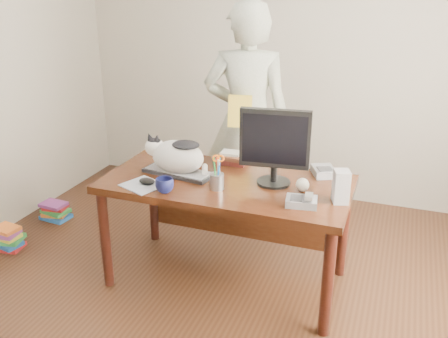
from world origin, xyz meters
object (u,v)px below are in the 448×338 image
person (247,122)px  book_stack (232,158)px  coffee_mug (165,185)px  speaker (341,187)px  pen_cup (217,179)px  phone (302,201)px  desk (231,196)px  keyboard (178,172)px  cat (176,155)px  baseball (302,185)px  monitor (275,143)px  book_pile_b (55,211)px  book_pile_a (7,238)px  mouse (147,181)px  calculator (324,171)px

person → book_stack: bearing=82.2°
coffee_mug → speaker: size_ratio=0.58×
pen_cup → speaker: (0.75, 0.07, 0.04)m
coffee_mug → phone: 0.84m
desk → keyboard: (-0.34, -0.08, 0.16)m
cat → baseball: 0.86m
keyboard → monitor: 0.70m
pen_cup → person: 0.94m
baseball → person: size_ratio=0.05×
pen_cup → cat: bearing=158.1°
desk → book_pile_b: 1.82m
book_stack → book_pile_b: book_stack is taller
monitor → book_stack: 0.53m
cat → monitor: (0.66, 0.05, 0.14)m
book_stack → book_pile_a: book_stack is taller
person → book_pile_b: size_ratio=7.17×
desk → book_stack: book_stack is taller
speaker → book_pile_a: speaker is taller
monitor → keyboard: bearing=177.3°
desk → pen_cup: pen_cup is taller
monitor → phone: bearing=-51.7°
cat → coffee_mug: bearing=-69.9°
cat → mouse: cat is taller
coffee_mug → book_pile_b: coffee_mug is taller
keyboard → baseball: bearing=9.2°
pen_cup → person: size_ratio=0.12×
desk → person: bearing=99.5°
desk → monitor: bearing=-7.0°
pen_cup → calculator: 0.75m
pen_cup → book_stack: 0.47m
coffee_mug → monitor: bearing=29.9°
phone → book_pile_a: phone is taller
keyboard → mouse: size_ratio=3.94×
phone → book_pile_b: 2.43m
pen_cup → phone: (0.55, -0.05, -0.04)m
phone → book_pile_a: bearing=171.6°
coffee_mug → phone: size_ratio=0.58×
monitor → mouse: monitor is taller
monitor → book_stack: monitor is taller
keyboard → mouse: (-0.11, -0.23, 0.01)m
cat → calculator: 0.99m
person → phone: bearing=110.6°
coffee_mug → phone: coffee_mug is taller
calculator → pen_cup: bearing=-166.5°
calculator → book_pile_a: size_ratio=0.83×
keyboard → person: size_ratio=0.27×
keyboard → baseball: 0.84m
pen_cup → book_pile_b: 1.93m
monitor → book_stack: (-0.38, 0.28, -0.24)m
book_pile_b → monitor: bearing=-8.7°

